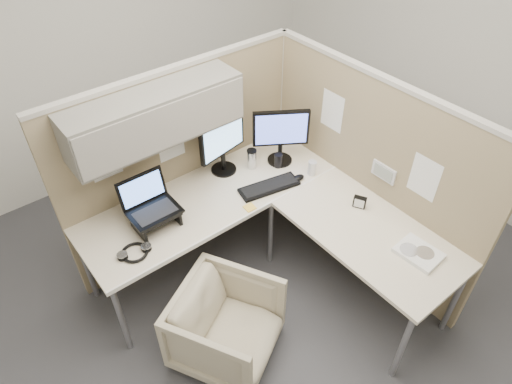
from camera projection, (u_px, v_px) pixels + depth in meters
ground at (266, 294)px, 3.62m from camera, size 4.50×4.50×0.00m
partition_back at (172, 143)px, 3.28m from camera, size 2.00×0.36×1.63m
partition_right at (364, 173)px, 3.47m from camera, size 0.07×2.03×1.63m
desk at (269, 216)px, 3.30m from camera, size 2.00×1.98×0.73m
office_chair at (227, 323)px, 3.04m from camera, size 0.84×0.83×0.65m
monitor_left at (222, 142)px, 3.46m from camera, size 0.44×0.20×0.47m
monitor_right at (281, 133)px, 3.55m from camera, size 0.39×0.27×0.47m
laptop_station at (152, 209)px, 3.10m from camera, size 0.34×0.29×0.35m
keyboard at (269, 187)px, 3.46m from camera, size 0.49×0.25×0.02m
mouse at (299, 178)px, 3.54m from camera, size 0.10×0.07×0.03m
travel_mug at (252, 159)px, 3.61m from camera, size 0.08×0.08×0.17m
soda_can_green at (312, 168)px, 3.56m from camera, size 0.07×0.07×0.12m
soda_can_silver at (278, 160)px, 3.63m from camera, size 0.07×0.07×0.12m
sticky_note_b at (250, 207)px, 3.30m from camera, size 0.08×0.08×0.01m
sticky_note_c at (173, 211)px, 3.27m from camera, size 0.10×0.10×0.01m
headphones at (135, 252)px, 2.97m from camera, size 0.22×0.21×0.03m
paper_stack at (419, 253)px, 2.96m from camera, size 0.23×0.29×0.03m
desk_clock at (360, 202)px, 3.28m from camera, size 0.07×0.10×0.09m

